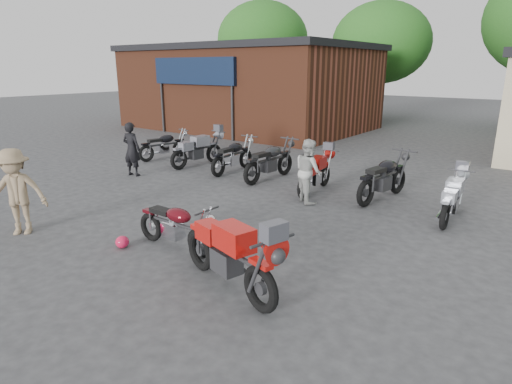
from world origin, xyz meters
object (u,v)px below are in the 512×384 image
Objects in this scene: vintage_motorcycle at (175,223)px; person_dark at (132,149)px; row_bike_3 at (270,159)px; row_bike_4 at (316,171)px; person_tan at (17,192)px; row_bike_2 at (233,154)px; sportbike at (229,251)px; row_bike_6 at (453,197)px; helmet at (122,242)px; row_bike_0 at (164,144)px; row_bike_5 at (384,175)px; person_light at (309,171)px; row_bike_1 at (198,148)px.

person_dark reaches higher than vintage_motorcycle.
row_bike_4 is at bearing -97.92° from row_bike_3.
person_tan is 0.86× the size of row_bike_2.
sportbike is 1.19× the size of row_bike_6.
person_tan is at bearing 128.63° from row_bike_6.
vintage_motorcycle is 6.01m from row_bike_2.
helmet is 6.83m from row_bike_6.
sportbike is 5.50m from row_bike_6.
row_bike_0 is at bearing 159.66° from sportbike.
row_bike_5 reaches higher than row_bike_6.
row_bike_2 is at bearing -147.17° from person_dark.
person_dark is 0.76× the size of row_bike_3.
person_light is 0.81× the size of row_bike_4.
person_tan is (-3.03, -1.31, 0.34)m from vintage_motorcycle.
row_bike_5 reaches higher than vintage_motorcycle.
row_bike_1 is (-6.25, 5.65, -0.03)m from sportbike.
person_tan is at bearing 103.45° from person_dark.
row_bike_3 is at bearing 135.47° from sportbike.
row_bike_3 is 1.17× the size of row_bike_6.
sportbike is 5.74m from row_bike_5.
row_bike_5 is (8.08, 0.03, 0.08)m from row_bike_0.
person_light is at bearing -118.13° from row_bike_3.
row_bike_3 is at bearing 72.90° from row_bike_4.
person_tan reaches higher than row_bike_5.
row_bike_5 is (0.09, 5.74, -0.00)m from sportbike.
person_tan is 8.90m from row_bike_6.
row_bike_2 is at bearing 89.92° from row_bike_3.
helmet is at bearing 109.66° from person_light.
row_bike_0 is 0.91× the size of row_bike_1.
person_tan is at bearing 176.36° from row_bike_2.
person_dark is (-5.16, 3.00, 0.30)m from vintage_motorcycle.
person_dark reaches higher than row_bike_1.
row_bike_0 is at bearing 83.29° from row_bike_6.
person_dark is 8.88m from row_bike_6.
person_light is (5.58, 0.94, -0.03)m from person_dark.
person_tan is 6.51m from row_bike_2.
row_bike_2 is 6.60m from row_bike_6.
row_bike_4 reaches higher than row_bike_0.
row_bike_2 is (-0.00, 6.50, -0.28)m from person_tan.
row_bike_4 is (3.16, -0.38, -0.02)m from row_bike_2.
vintage_motorcycle is 0.93× the size of row_bike_4.
person_tan is (2.14, -4.31, 0.05)m from person_dark.
row_bike_6 is at bearing -98.81° from row_bike_4.
row_bike_5 reaches higher than row_bike_2.
row_bike_2 is at bearing -80.19° from row_bike_0.
row_bike_5 is at bearing -85.58° from row_bike_3.
vintage_motorcycle is 8.14m from row_bike_0.
sportbike is at bearing -115.63° from row_bike_0.
person_tan is at bearing 92.13° from person_light.
person_dark is 2.24m from row_bike_1.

